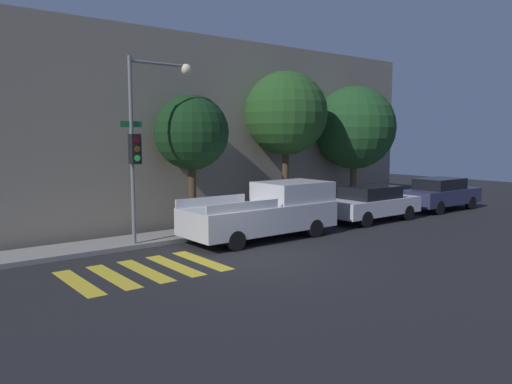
# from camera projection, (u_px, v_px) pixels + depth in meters

# --- Properties ---
(ground_plane) EXTENTS (60.00, 60.00, 0.00)m
(ground_plane) POSITION_uv_depth(u_px,v_px,m) (254.00, 259.00, 13.93)
(ground_plane) COLOR black
(sidewalk) EXTENTS (26.00, 1.64, 0.14)m
(sidewalk) POSITION_uv_depth(u_px,v_px,m) (182.00, 235.00, 17.07)
(sidewalk) COLOR gray
(sidewalk) RESTS_ON ground
(building_row) EXTENTS (26.00, 6.00, 7.17)m
(building_row) POSITION_uv_depth(u_px,v_px,m) (128.00, 133.00, 19.98)
(building_row) COLOR gray
(building_row) RESTS_ON ground
(crosswalk) EXTENTS (3.86, 2.60, 0.00)m
(crosswalk) POSITION_uv_depth(u_px,v_px,m) (145.00, 271.00, 12.76)
(crosswalk) COLOR gold
(crosswalk) RESTS_ON ground
(traffic_light_pole) EXTENTS (2.45, 0.56, 5.81)m
(traffic_light_pole) POSITION_uv_depth(u_px,v_px,m) (146.00, 128.00, 15.21)
(traffic_light_pole) COLOR slate
(traffic_light_pole) RESTS_ON ground
(pickup_truck) EXTENTS (5.36, 2.05, 1.85)m
(pickup_truck) POSITION_uv_depth(u_px,v_px,m) (268.00, 211.00, 16.83)
(pickup_truck) COLOR #BCBCC1
(pickup_truck) RESTS_ON ground
(sedan_near_corner) EXTENTS (4.28, 1.79, 1.44)m
(sedan_near_corner) POSITION_uv_depth(u_px,v_px,m) (371.00, 203.00, 20.20)
(sedan_near_corner) COLOR silver
(sedan_near_corner) RESTS_ON ground
(sedan_middle) EXTENTS (4.34, 1.74, 1.50)m
(sedan_middle) POSITION_uv_depth(u_px,v_px,m) (440.00, 194.00, 23.27)
(sedan_middle) COLOR #2D3351
(sedan_middle) RESTS_ON ground
(tree_near_corner) EXTENTS (2.59, 2.59, 4.86)m
(tree_near_corner) POSITION_uv_depth(u_px,v_px,m) (192.00, 133.00, 17.23)
(tree_near_corner) COLOR #42301E
(tree_near_corner) RESTS_ON ground
(tree_midblock) EXTENTS (3.32, 3.32, 6.00)m
(tree_midblock) POSITION_uv_depth(u_px,v_px,m) (286.00, 114.00, 19.81)
(tree_midblock) COLOR #4C3823
(tree_midblock) RESTS_ON ground
(tree_far_end) EXTENTS (3.71, 3.71, 5.68)m
(tree_far_end) POSITION_uv_depth(u_px,v_px,m) (354.00, 128.00, 22.39)
(tree_far_end) COLOR brown
(tree_far_end) RESTS_ON ground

